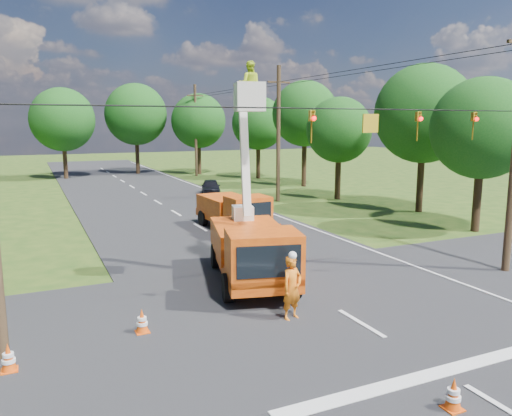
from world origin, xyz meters
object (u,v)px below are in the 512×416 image
traffic_cone_5 (8,358)px  pole_right_far (196,130)px  traffic_cone_4 (142,321)px  tree_right_d (305,114)px  tree_right_a (482,129)px  traffic_cone_3 (280,230)px  tree_right_c (339,130)px  tree_far_c (199,121)px  bucket_truck (252,239)px  distant_car (211,187)px  ground_worker (292,288)px  tree_right_b (424,114)px  traffic_cone_2 (298,250)px  pole_right_mid (278,133)px  traffic_cone_0 (453,394)px  tree_right_e (258,123)px  second_truck (233,211)px  traffic_cone_7 (254,212)px  tree_far_b (136,114)px  tree_far_a (63,120)px

traffic_cone_5 → pole_right_far: 44.83m
traffic_cone_4 → tree_right_d: (20.79, 26.95, 6.32)m
tree_right_a → traffic_cone_3: bearing=162.7°
tree_right_c → tree_far_c: (-3.70, 23.00, 0.75)m
bucket_truck → tree_far_c: (10.82, 39.11, 4.38)m
distant_car → tree_right_a: bearing=-48.2°
ground_worker → tree_right_b: (16.66, 12.80, 5.45)m
bucket_truck → tree_right_a: tree_right_a is taller
pole_right_far → traffic_cone_2: bearing=-100.7°
pole_right_mid → pole_right_far: size_ratio=1.00×
traffic_cone_0 → tree_right_e: bearing=70.4°
ground_worker → tree_far_c: tree_far_c is taller
second_truck → tree_far_c: 31.81m
traffic_cone_5 → tree_right_d: bearing=49.1°
traffic_cone_0 → traffic_cone_7: size_ratio=1.00×
bucket_truck → pole_right_far: pole_right_far is taller
traffic_cone_4 → traffic_cone_5: size_ratio=1.00×
traffic_cone_5 → tree_right_d: 37.40m
tree_far_b → tree_right_d: bearing=-56.8°
bucket_truck → ground_worker: bucket_truck is taller
traffic_cone_5 → traffic_cone_4: bearing=15.1°
traffic_cone_0 → traffic_cone_7: bearing=76.5°
traffic_cone_2 → tree_right_c: tree_right_c is taller
tree_right_c → bucket_truck: bearing=-132.0°
traffic_cone_4 → traffic_cone_5: 3.47m
pole_right_far → tree_right_d: bearing=-64.1°
traffic_cone_4 → tree_right_c: (19.19, 18.95, 4.95)m
ground_worker → tree_far_a: bearing=77.4°
traffic_cone_7 → bucket_truck: bearing=-114.8°
traffic_cone_4 → bucket_truck: bearing=31.3°
pole_right_mid → tree_right_e: size_ratio=1.16×
bucket_truck → second_truck: bucket_truck is taller
tree_far_a → tree_far_c: (14.50, -1.00, -0.13)m
second_truck → traffic_cone_5: size_ratio=8.21×
ground_worker → distant_car: size_ratio=0.53×
traffic_cone_0 → tree_right_e: 44.35m
traffic_cone_4 → tree_far_b: bearing=78.7°
tree_right_c → tree_right_d: tree_right_d is taller
traffic_cone_4 → tree_right_a: bearing=17.0°
tree_right_c → tree_far_c: tree_far_c is taller
tree_far_a → traffic_cone_7: bearing=-72.3°
traffic_cone_2 → traffic_cone_7: bearing=77.0°
second_truck → traffic_cone_0: second_truck is taller
traffic_cone_5 → pole_right_mid: 27.85m
bucket_truck → tree_far_a: bearing=109.5°
traffic_cone_0 → tree_far_c: 49.90m
distant_car → traffic_cone_3: bearing=-78.5°
tree_far_a → distant_car: bearing=-60.5°
pole_right_far → tree_far_a: pole_right_far is taller
pole_right_mid → traffic_cone_3: bearing=-116.5°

